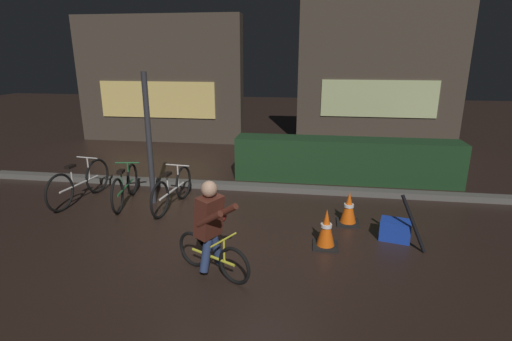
{
  "coord_description": "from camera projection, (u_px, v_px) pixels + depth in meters",
  "views": [
    {
      "loc": [
        1.11,
        -5.36,
        2.7
      ],
      "look_at": [
        0.2,
        0.6,
        0.9
      ],
      "focal_mm": 27.54,
      "sensor_mm": 36.0,
      "label": 1
    }
  ],
  "objects": [
    {
      "name": "closed_umbrella",
      "position": [
        413.0,
        223.0,
        5.58
      ],
      "size": [
        0.38,
        0.34,
        0.77
      ],
      "primitive_type": "cylinder",
      "rotation": [
        0.0,
        0.51,
        2.43
      ],
      "color": "black",
      "rests_on": "ground"
    },
    {
      "name": "parked_bike_left_mid",
      "position": [
        125.0,
        186.0,
        7.28
      ],
      "size": [
        0.46,
        1.56,
        0.73
      ],
      "rotation": [
        0.0,
        0.0,
        1.75
      ],
      "color": "black",
      "rests_on": "ground"
    },
    {
      "name": "storefront_left",
      "position": [
        159.0,
        80.0,
        12.16
      ],
      "size": [
        5.22,
        0.54,
        3.82
      ],
      "color": "#42382D",
      "rests_on": "ground"
    },
    {
      "name": "street_post",
      "position": [
        149.0,
        140.0,
        7.07
      ],
      "size": [
        0.1,
        0.1,
        2.41
      ],
      "primitive_type": "cylinder",
      "color": "#2D2D33",
      "rests_on": "ground"
    },
    {
      "name": "storefront_right",
      "position": [
        380.0,
        73.0,
        11.79
      ],
      "size": [
        4.87,
        0.54,
        4.3
      ],
      "color": "#42382D",
      "rests_on": "ground"
    },
    {
      "name": "traffic_cone_near",
      "position": [
        326.0,
        229.0,
        5.65
      ],
      "size": [
        0.36,
        0.36,
        0.58
      ],
      "color": "black",
      "rests_on": "ground"
    },
    {
      "name": "cyclist",
      "position": [
        212.0,
        228.0,
        4.87
      ],
      "size": [
        1.07,
        0.67,
        1.25
      ],
      "rotation": [
        0.0,
        0.0,
        -0.49
      ],
      "color": "black",
      "rests_on": "ground"
    },
    {
      "name": "blue_crate",
      "position": [
        395.0,
        230.0,
        5.91
      ],
      "size": [
        0.5,
        0.41,
        0.3
      ],
      "primitive_type": "cube",
      "rotation": [
        0.0,
        0.0,
        -0.23
      ],
      "color": "#193DB7",
      "rests_on": "ground"
    },
    {
      "name": "hedge_row",
      "position": [
        346.0,
        160.0,
        8.56
      ],
      "size": [
        4.8,
        0.7,
        0.94
      ],
      "primitive_type": "cube",
      "color": "#19381C",
      "rests_on": "ground"
    },
    {
      "name": "parked_bike_leftmost",
      "position": [
        80.0,
        183.0,
        7.39
      ],
      "size": [
        0.46,
        1.72,
        0.79
      ],
      "rotation": [
        0.0,
        0.0,
        1.45
      ],
      "color": "black",
      "rests_on": "ground"
    },
    {
      "name": "traffic_cone_far",
      "position": [
        349.0,
        208.0,
        6.42
      ],
      "size": [
        0.36,
        0.36,
        0.56
      ],
      "color": "black",
      "rests_on": "ground"
    },
    {
      "name": "ground_plane",
      "position": [
        237.0,
        237.0,
        6.01
      ],
      "size": [
        40.0,
        40.0,
        0.0
      ],
      "primitive_type": "plane",
      "color": "black"
    },
    {
      "name": "parked_bike_center_left",
      "position": [
        172.0,
        190.0,
        7.09
      ],
      "size": [
        0.46,
        1.6,
        0.74
      ],
      "rotation": [
        0.0,
        0.0,
        1.47
      ],
      "color": "black",
      "rests_on": "ground"
    },
    {
      "name": "sidewalk_curb",
      "position": [
        258.0,
        187.0,
        8.08
      ],
      "size": [
        12.0,
        0.24,
        0.12
      ],
      "primitive_type": "cube",
      "color": "#56544F",
      "rests_on": "ground"
    }
  ]
}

